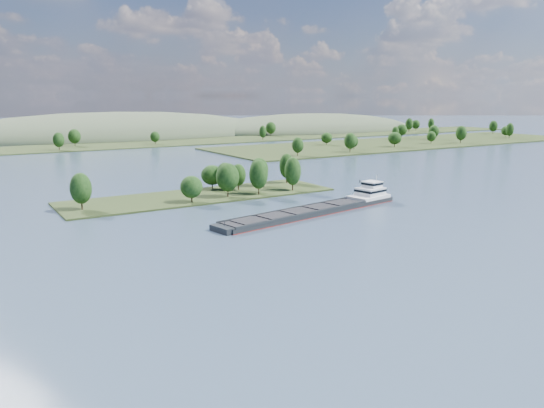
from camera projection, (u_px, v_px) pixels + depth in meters
ground at (292, 232)px, 144.15m from camera, size 1800.00×1800.00×0.00m
tree_island at (218, 184)px, 195.99m from camera, size 100.00×30.00×14.14m
right_bank at (410, 142)px, 412.97m from camera, size 320.00×90.00×14.81m
back_shoreline at (86, 146)px, 381.67m from camera, size 900.00×60.00×15.13m
hill_east at (311, 130)px, 569.84m from camera, size 260.00×140.00×36.00m
hill_west at (117, 136)px, 491.48m from camera, size 320.00×160.00×44.00m
cargo_barge at (323, 208)px, 169.25m from camera, size 72.83×20.91×9.79m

